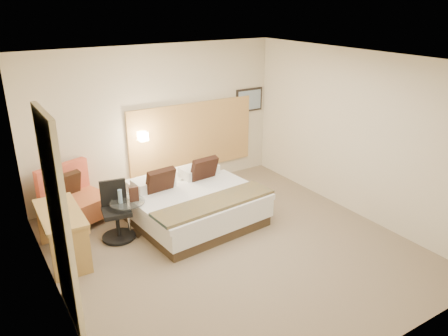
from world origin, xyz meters
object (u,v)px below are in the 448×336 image
desk (63,221)px  desk_chair (117,216)px  bed (192,203)px  lounge_chair (74,201)px  side_table (129,217)px

desk → desk_chair: size_ratio=1.33×
desk → bed: bearing=1.2°
bed → desk: (-2.03, -0.04, 0.27)m
desk → desk_chair: (0.80, 0.16, -0.21)m
bed → desk_chair: (-1.23, 0.12, 0.06)m
lounge_chair → desk: 1.11m
side_table → desk_chair: size_ratio=0.69×
lounge_chair → desk: lounge_chair is taller
desk_chair → lounge_chair: bearing=115.7°
bed → desk_chair: bearing=174.5°
bed → lounge_chair: bed is taller
bed → desk_chair: 1.23m
bed → side_table: (-1.06, 0.06, 0.02)m
lounge_chair → desk_chair: (0.42, -0.86, -0.01)m
bed → side_table: size_ratio=3.40×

